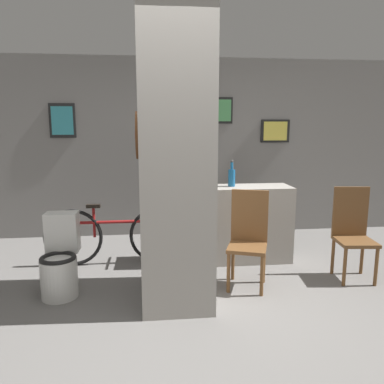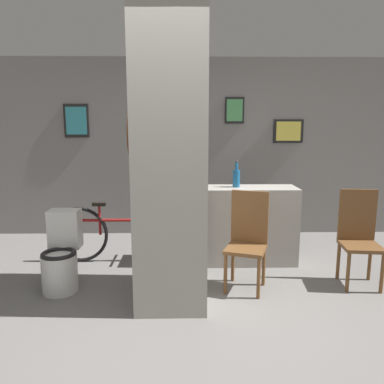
% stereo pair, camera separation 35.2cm
% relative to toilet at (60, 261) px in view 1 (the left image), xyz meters
% --- Properties ---
extents(ground_plane, '(14.00, 14.00, 0.00)m').
position_rel_toilet_xyz_m(ground_plane, '(1.26, -0.63, -0.33)').
color(ground_plane, slate).
extents(wall_back, '(8.00, 0.09, 2.60)m').
position_rel_toilet_xyz_m(wall_back, '(1.26, 2.00, 0.97)').
color(wall_back, gray).
rests_on(wall_back, ground_plane).
extents(pillar_center, '(0.66, 0.92, 2.60)m').
position_rel_toilet_xyz_m(pillar_center, '(1.11, -0.17, 0.97)').
color(pillar_center, gray).
rests_on(pillar_center, ground_plane).
extents(counter_shelf, '(1.37, 0.44, 0.92)m').
position_rel_toilet_xyz_m(counter_shelf, '(1.88, 0.73, 0.13)').
color(counter_shelf, gray).
rests_on(counter_shelf, ground_plane).
extents(toilet, '(0.35, 0.51, 0.78)m').
position_rel_toilet_xyz_m(toilet, '(0.00, 0.00, 0.00)').
color(toilet, silver).
rests_on(toilet, ground_plane).
extents(chair_near_pillar, '(0.49, 0.49, 0.98)m').
position_rel_toilet_xyz_m(chair_near_pillar, '(1.87, 0.02, 0.19)').
color(chair_near_pillar, brown).
rests_on(chair_near_pillar, ground_plane).
extents(chair_by_doorway, '(0.42, 0.42, 0.98)m').
position_rel_toilet_xyz_m(chair_by_doorway, '(3.04, 0.09, 0.19)').
color(chair_by_doorway, brown).
rests_on(chair_by_doorway, ground_plane).
extents(bicycle, '(1.67, 0.42, 0.73)m').
position_rel_toilet_xyz_m(bicycle, '(0.47, 0.75, 0.02)').
color(bicycle, black).
rests_on(bicycle, ground_plane).
extents(bottle_tall, '(0.08, 0.08, 0.32)m').
position_rel_toilet_xyz_m(bottle_tall, '(1.85, 0.75, 0.70)').
color(bottle_tall, '#19598C').
rests_on(bottle_tall, counter_shelf).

